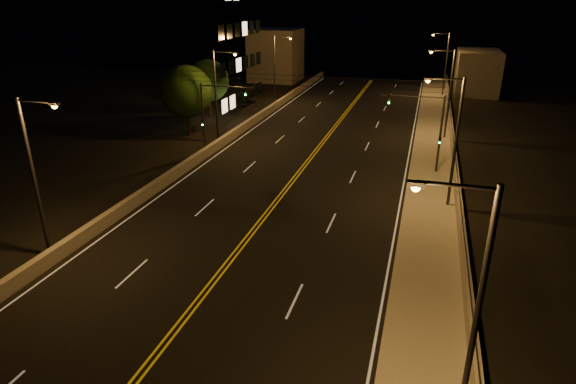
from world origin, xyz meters
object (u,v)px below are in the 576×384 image
(streetlight_4, at_px, (36,169))
(streetlight_6, at_px, (276,66))
(streetlight_0, at_px, (470,301))
(traffic_signal_right, at_px, (429,126))
(tree_0, at_px, (186,92))
(streetlight_2, at_px, (447,89))
(traffic_signal_left, at_px, (212,111))
(streetlight_1, at_px, (452,136))
(streetlight_3, at_px, (444,61))
(streetlight_5, at_px, (218,91))
(tree_1, at_px, (208,81))

(streetlight_4, distance_m, streetlight_6, 42.75)
(streetlight_0, height_order, traffic_signal_right, streetlight_0)
(streetlight_0, height_order, tree_0, streetlight_0)
(streetlight_0, distance_m, traffic_signal_right, 26.17)
(streetlight_2, bearing_deg, streetlight_4, -124.70)
(streetlight_0, distance_m, traffic_signal_left, 33.12)
(traffic_signal_right, xyz_separation_m, tree_0, (-24.25, 5.50, 0.49))
(streetlight_4, relative_size, traffic_signal_left, 1.37)
(streetlight_4, xyz_separation_m, tree_0, (-4.29, 25.37, -0.61))
(streetlight_1, xyz_separation_m, traffic_signal_right, (-1.47, 6.83, -1.10))
(streetlight_1, xyz_separation_m, streetlight_2, (0.00, 17.91, 0.00))
(streetlight_3, xyz_separation_m, traffic_signal_left, (-20.36, -34.55, -1.10))
(streetlight_2, height_order, tree_0, streetlight_2)
(streetlight_0, height_order, streetlight_5, same)
(traffic_signal_right, bearing_deg, streetlight_0, -86.77)
(streetlight_0, relative_size, tree_0, 1.23)
(streetlight_5, relative_size, traffic_signal_right, 1.37)
(streetlight_2, relative_size, traffic_signal_right, 1.37)
(streetlight_2, distance_m, streetlight_3, 23.47)
(streetlight_1, bearing_deg, streetlight_2, 90.00)
(streetlight_4, bearing_deg, traffic_signal_left, 86.91)
(streetlight_5, distance_m, tree_0, 4.61)
(streetlight_3, distance_m, tree_1, 34.07)
(streetlight_5, height_order, tree_0, streetlight_5)
(tree_0, bearing_deg, traffic_signal_left, -45.73)
(streetlight_0, bearing_deg, streetlight_5, 125.54)
(streetlight_0, distance_m, streetlight_6, 53.47)
(traffic_signal_left, relative_size, tree_1, 0.97)
(tree_1, bearing_deg, streetlight_4, -80.14)
(streetlight_6, bearing_deg, streetlight_5, -90.00)
(traffic_signal_right, bearing_deg, tree_0, 167.23)
(streetlight_1, relative_size, tree_1, 1.32)
(streetlight_4, xyz_separation_m, traffic_signal_right, (19.96, 19.87, -1.10))
(tree_0, bearing_deg, streetlight_4, -80.40)
(streetlight_5, bearing_deg, tree_1, 119.76)
(streetlight_1, distance_m, traffic_signal_left, 21.51)
(tree_1, bearing_deg, tree_0, -79.37)
(streetlight_0, height_order, traffic_signal_left, streetlight_0)
(traffic_signal_left, xyz_separation_m, tree_1, (-7.01, 14.30, 0.17))
(streetlight_2, distance_m, tree_1, 27.58)
(streetlight_0, height_order, streetlight_4, same)
(streetlight_6, bearing_deg, streetlight_1, -54.19)
(streetlight_1, bearing_deg, traffic_signal_right, 102.16)
(streetlight_0, height_order, tree_1, streetlight_0)
(streetlight_1, height_order, tree_1, streetlight_1)
(streetlight_2, relative_size, streetlight_4, 1.00)
(traffic_signal_right, bearing_deg, streetlight_1, -77.84)
(traffic_signal_left, bearing_deg, tree_0, 134.27)
(tree_0, bearing_deg, traffic_signal_right, -12.77)
(traffic_signal_right, height_order, tree_1, tree_1)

